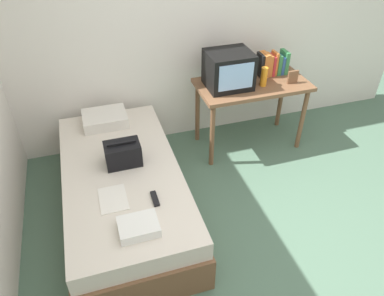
{
  "coord_description": "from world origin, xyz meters",
  "views": [
    {
      "loc": [
        -1.17,
        -1.57,
        2.52
      ],
      "look_at": [
        -0.38,
        0.93,
        0.53
      ],
      "focal_mm": 34.32,
      "sensor_mm": 36.0,
      "label": 1
    }
  ],
  "objects": [
    {
      "name": "water_bottle",
      "position": [
        0.54,
        1.44,
        0.87
      ],
      "size": [
        0.07,
        0.07,
        0.2
      ],
      "primitive_type": "cylinder",
      "color": "orange",
      "rests_on": "desk"
    },
    {
      "name": "pillow",
      "position": [
        -1.07,
        1.63,
        0.55
      ],
      "size": [
        0.43,
        0.34,
        0.11
      ],
      "primitive_type": "cube",
      "color": "silver",
      "rests_on": "bed"
    },
    {
      "name": "bed",
      "position": [
        -1.03,
        0.87,
        0.25
      ],
      "size": [
        1.0,
        2.0,
        0.5
      ],
      "color": "brown",
      "rests_on": "ground"
    },
    {
      "name": "remote_dark",
      "position": [
        -0.84,
        0.43,
        0.51
      ],
      "size": [
        0.04,
        0.16,
        0.02
      ],
      "primitive_type": "cube",
      "color": "black",
      "rests_on": "bed"
    },
    {
      "name": "book_row",
      "position": [
        0.74,
        1.66,
        0.88
      ],
      "size": [
        0.32,
        0.17,
        0.25
      ],
      "color": "black",
      "rests_on": "desk"
    },
    {
      "name": "handbag",
      "position": [
        -0.99,
        0.95,
        0.6
      ],
      "size": [
        0.3,
        0.2,
        0.23
      ],
      "color": "black",
      "rests_on": "bed"
    },
    {
      "name": "folded_towel",
      "position": [
        -1.01,
        0.17,
        0.53
      ],
      "size": [
        0.28,
        0.22,
        0.07
      ],
      "primitive_type": "cube",
      "color": "white",
      "rests_on": "bed"
    },
    {
      "name": "tv",
      "position": [
        0.19,
        1.53,
        0.95
      ],
      "size": [
        0.44,
        0.39,
        0.36
      ],
      "color": "black",
      "rests_on": "desk"
    },
    {
      "name": "desk",
      "position": [
        0.46,
        1.52,
        0.67
      ],
      "size": [
        1.16,
        0.6,
        0.77
      ],
      "color": "brown",
      "rests_on": "ground"
    },
    {
      "name": "magazine",
      "position": [
        -1.14,
        0.54,
        0.5
      ],
      "size": [
        0.21,
        0.29,
        0.01
      ],
      "primitive_type": "cube",
      "color": "white",
      "rests_on": "bed"
    },
    {
      "name": "picture_frame",
      "position": [
        0.85,
        1.4,
        0.83
      ],
      "size": [
        0.11,
        0.02,
        0.14
      ],
      "primitive_type": "cube",
      "color": "brown",
      "rests_on": "desk"
    },
    {
      "name": "wall_back",
      "position": [
        0.0,
        2.0,
        1.3
      ],
      "size": [
        5.2,
        0.1,
        2.6
      ],
      "primitive_type": "cube",
      "color": "silver",
      "rests_on": "ground"
    },
    {
      "name": "ground_plane",
      "position": [
        0.0,
        0.0,
        0.0
      ],
      "size": [
        8.0,
        8.0,
        0.0
      ],
      "primitive_type": "plane",
      "color": "#4C6B56"
    }
  ]
}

